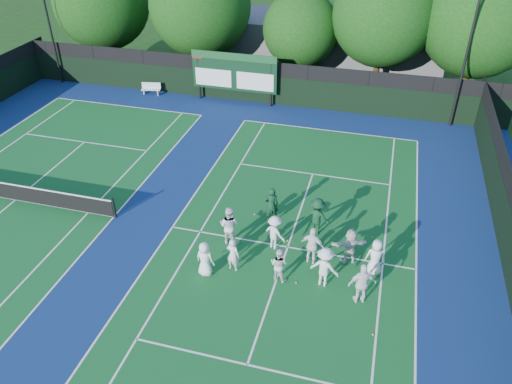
% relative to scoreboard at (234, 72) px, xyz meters
% --- Properties ---
extents(ground, '(120.00, 120.00, 0.00)m').
position_rel_scoreboard_xyz_m(ground, '(7.01, -15.59, -2.19)').
color(ground, '#14360E').
rests_on(ground, ground).
extents(court_apron, '(34.00, 32.00, 0.01)m').
position_rel_scoreboard_xyz_m(court_apron, '(1.01, -14.59, -2.19)').
color(court_apron, navy).
rests_on(court_apron, ground).
extents(near_court, '(11.05, 23.85, 0.01)m').
position_rel_scoreboard_xyz_m(near_court, '(7.01, -14.59, -2.18)').
color(near_court, '#115421').
rests_on(near_court, ground).
extents(left_court, '(11.05, 23.85, 0.01)m').
position_rel_scoreboard_xyz_m(left_court, '(-6.99, -14.59, -2.18)').
color(left_court, '#115421').
rests_on(left_court, ground).
extents(back_fence, '(34.00, 0.08, 3.00)m').
position_rel_scoreboard_xyz_m(back_fence, '(1.01, 0.41, -0.83)').
color(back_fence, black).
rests_on(back_fence, ground).
extents(scoreboard, '(6.00, 0.21, 3.55)m').
position_rel_scoreboard_xyz_m(scoreboard, '(0.00, 0.00, 0.00)').
color(scoreboard, black).
rests_on(scoreboard, ground).
extents(clubhouse, '(18.00, 6.00, 4.00)m').
position_rel_scoreboard_xyz_m(clubhouse, '(5.01, 8.41, -0.19)').
color(clubhouse, '#5D5E62').
rests_on(clubhouse, ground).
extents(light_pole_right, '(1.20, 0.30, 10.12)m').
position_rel_scoreboard_xyz_m(light_pole_right, '(14.51, 0.11, 4.11)').
color(light_pole_right, black).
rests_on(light_pole_right, ground).
extents(tennis_net, '(11.30, 0.10, 1.10)m').
position_rel_scoreboard_xyz_m(tennis_net, '(-6.99, -14.59, -1.70)').
color(tennis_net, black).
rests_on(tennis_net, ground).
extents(bench, '(1.43, 0.63, 0.87)m').
position_rel_scoreboard_xyz_m(bench, '(-6.29, -0.22, -1.72)').
color(bench, silver).
rests_on(bench, ground).
extents(tree_a, '(7.30, 7.30, 8.96)m').
position_rel_scoreboard_xyz_m(tree_a, '(-11.63, 3.99, 2.93)').
color(tree_a, black).
rests_on(tree_a, ground).
extents(tree_b, '(7.42, 7.42, 9.21)m').
position_rel_scoreboard_xyz_m(tree_b, '(-3.59, 3.99, 3.11)').
color(tree_b, black).
rests_on(tree_b, ground).
extents(tree_c, '(5.36, 5.36, 7.00)m').
position_rel_scoreboard_xyz_m(tree_c, '(3.91, 3.99, 1.99)').
color(tree_c, black).
rests_on(tree_c, ground).
extents(tree_d, '(6.91, 6.91, 9.14)m').
position_rel_scoreboard_xyz_m(tree_d, '(9.49, 3.99, 3.32)').
color(tree_d, black).
rests_on(tree_d, ground).
extents(tree_e, '(7.42, 7.42, 9.50)m').
position_rel_scoreboard_xyz_m(tree_e, '(15.51, 3.99, 3.40)').
color(tree_e, black).
rests_on(tree_e, ground).
extents(tennis_ball_1, '(0.07, 0.07, 0.07)m').
position_rel_scoreboard_xyz_m(tennis_ball_1, '(10.56, -12.92, -2.16)').
color(tennis_ball_1, yellow).
rests_on(tennis_ball_1, ground).
extents(tennis_ball_2, '(0.07, 0.07, 0.07)m').
position_rel_scoreboard_xyz_m(tennis_ball_2, '(11.01, -18.57, -2.16)').
color(tennis_ball_2, yellow).
rests_on(tennis_ball_2, ground).
extents(tennis_ball_3, '(0.07, 0.07, 0.07)m').
position_rel_scoreboard_xyz_m(tennis_ball_3, '(4.96, -12.65, -2.16)').
color(tennis_ball_3, yellow).
rests_on(tennis_ball_3, ground).
extents(tennis_ball_4, '(0.07, 0.07, 0.07)m').
position_rel_scoreboard_xyz_m(tennis_ball_4, '(6.91, -14.18, -2.16)').
color(tennis_ball_4, yellow).
rests_on(tennis_ball_4, ground).
extents(tennis_ball_5, '(0.07, 0.07, 0.07)m').
position_rel_scoreboard_xyz_m(tennis_ball_5, '(7.82, -16.70, -2.16)').
color(tennis_ball_5, yellow).
rests_on(tennis_ball_5, ground).
extents(player_front_0, '(0.85, 0.62, 1.60)m').
position_rel_scoreboard_xyz_m(player_front_0, '(4.11, -17.13, -1.39)').
color(player_front_0, white).
rests_on(player_front_0, ground).
extents(player_front_1, '(0.64, 0.49, 1.58)m').
position_rel_scoreboard_xyz_m(player_front_1, '(5.12, -16.56, -1.40)').
color(player_front_1, white).
rests_on(player_front_1, ground).
extents(player_front_2, '(0.87, 0.75, 1.53)m').
position_rel_scoreboard_xyz_m(player_front_2, '(7.07, -16.61, -1.42)').
color(player_front_2, silver).
rests_on(player_front_2, ground).
extents(player_front_3, '(1.26, 0.85, 1.80)m').
position_rel_scoreboard_xyz_m(player_front_3, '(8.87, -16.44, -1.29)').
color(player_front_3, white).
rests_on(player_front_3, ground).
extents(player_front_4, '(1.17, 0.81, 1.84)m').
position_rel_scoreboard_xyz_m(player_front_4, '(10.38, -17.01, -1.27)').
color(player_front_4, white).
rests_on(player_front_4, ground).
extents(player_back_0, '(1.00, 0.83, 1.87)m').
position_rel_scoreboard_xyz_m(player_back_0, '(4.43, -14.91, -1.26)').
color(player_back_0, silver).
rests_on(player_back_0, ground).
extents(player_back_1, '(1.22, 0.99, 1.64)m').
position_rel_scoreboard_xyz_m(player_back_1, '(6.44, -14.73, -1.37)').
color(player_back_1, white).
rests_on(player_back_1, ground).
extents(player_back_2, '(1.10, 0.62, 1.77)m').
position_rel_scoreboard_xyz_m(player_back_2, '(8.18, -15.26, -1.30)').
color(player_back_2, white).
rests_on(player_back_2, ground).
extents(player_back_3, '(1.62, 1.05, 1.67)m').
position_rel_scoreboard_xyz_m(player_back_3, '(9.68, -14.82, -1.36)').
color(player_back_3, silver).
rests_on(player_back_3, ground).
extents(player_back_4, '(0.85, 0.58, 1.67)m').
position_rel_scoreboard_xyz_m(player_back_4, '(10.76, -15.23, -1.36)').
color(player_back_4, white).
rests_on(player_back_4, ground).
extents(coach_left, '(0.79, 0.67, 1.83)m').
position_rel_scoreboard_xyz_m(coach_left, '(5.83, -12.88, -1.28)').
color(coach_left, '#0F371F').
rests_on(coach_left, ground).
extents(coach_right, '(1.28, 0.85, 1.85)m').
position_rel_scoreboard_xyz_m(coach_right, '(8.03, -13.23, -1.27)').
color(coach_right, '#0F381D').
rests_on(coach_right, ground).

